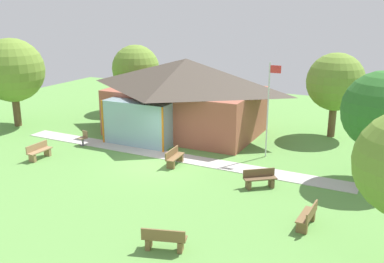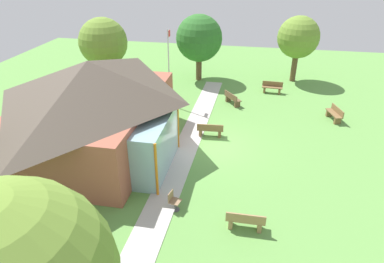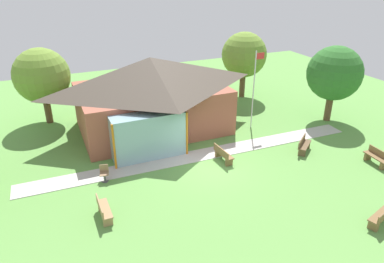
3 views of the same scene
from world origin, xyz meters
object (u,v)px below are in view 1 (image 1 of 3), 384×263
Objects in this scene: bench_front_right at (164,240)px; bench_rear_near_path at (174,158)px; tree_east_hedge at (382,111)px; tree_behind_pavilion_right at (336,82)px; bench_mid_left at (39,152)px; tree_west_hedge at (12,70)px; patio_chair_west at (84,138)px; tree_behind_pavilion_left at (136,69)px; pavilion at (184,95)px; bench_lawn_far_right at (308,217)px; flagpole at (269,106)px; bench_mid_right at (260,179)px.

bench_front_right is 8.23m from bench_rear_near_path.
tree_behind_pavilion_right is at bearing 114.21° from tree_east_hedge.
tree_behind_pavilion_right is at bearing 129.50° from bench_mid_left.
bench_rear_near_path is 0.26× the size of tree_west_hedge.
bench_mid_left is at bearing 91.68° from patio_chair_west.
bench_mid_left is 0.29× the size of tree_behind_pavilion_left.
pavilion is 1.97× the size of tree_behind_pavilion_left.
pavilion is 12.27m from tree_east_hedge.
tree_behind_pavilion_left is (-8.54, 9.63, 2.90)m from bench_rear_near_path.
tree_east_hedge is (9.48, 2.28, 2.97)m from bench_rear_near_path.
bench_rear_near_path is at bearing -125.89° from tree_behind_pavilion_right.
pavilion is 6.66× the size of bench_rear_near_path.
patio_chair_west reaches higher than bench_lawn_far_right.
bench_mid_right is (0.94, -4.20, -2.47)m from flagpole.
bench_mid_left is at bearing -164.37° from tree_east_hedge.
bench_lawn_far_right is 22.03m from tree_west_hedge.
bench_mid_right is 0.28× the size of tree_east_hedge.
flagpole reaches higher than tree_behind_pavilion_left.
patio_chair_west reaches higher than bench_front_right.
bench_mid_left is 17.40m from tree_east_hedge.
bench_mid_right is 11.98m from bench_mid_left.
bench_lawn_far_right is 0.97× the size of bench_front_right.
bench_mid_left is 3.01m from patio_chair_west.
bench_mid_right is 17.27m from tree_behind_pavilion_left.
tree_behind_pavilion_left is (-13.41, 10.50, 2.90)m from bench_mid_right.
patio_chair_west is (-4.16, -5.04, -2.08)m from pavilion.
bench_lawn_far_right is at bearing -107.87° from tree_east_hedge.
bench_mid_right and bench_rear_near_path have the same top height.
bench_rear_near_path is (-3.93, -3.34, -2.47)m from flagpole.
tree_behind_pavilion_right reaches higher than flagpole.
flagpole is at bearing 71.64° from bench_front_right.
patio_chair_west reaches higher than bench_mid_right.
bench_lawn_far_right is 0.25× the size of tree_west_hedge.
tree_west_hedge reaches higher than bench_front_right.
bench_mid_right is at bearing -42.36° from pavilion.
bench_front_right is 12.84m from patio_chair_west.
pavilion is at bearing -159.32° from tree_behind_pavilion_right.
tree_west_hedge is (-19.89, -6.85, 0.36)m from tree_behind_pavilion_right.
bench_front_right is 16.89m from tree_behind_pavilion_right.
tree_west_hedge is (-17.34, -1.24, 0.96)m from flagpole.
tree_west_hedge is at bearing -46.94° from bench_mid_right.
flagpole is 0.98× the size of tree_behind_pavilion_right.
pavilion is 9.90m from bench_mid_right.
bench_rear_near_path is (-7.58, 3.63, 0.00)m from bench_lawn_far_right.
tree_behind_pavilion_left is (-6.26, 3.98, 0.80)m from pavilion.
bench_mid_right and bench_mid_left have the same top height.
tree_east_hedge reaches higher than bench_rear_near_path.
pavilion is 6.64m from flagpole.
flagpole is 5.68m from tree_east_hedge.
pavilion is 9.42m from tree_behind_pavilion_right.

